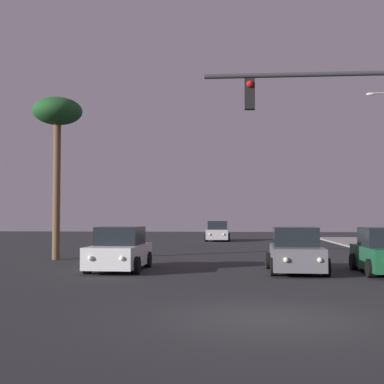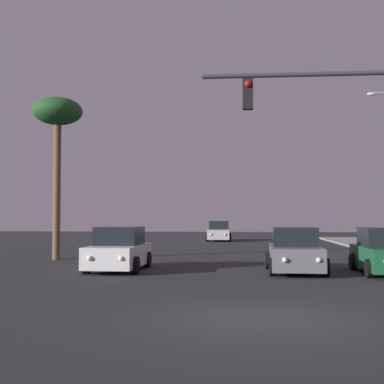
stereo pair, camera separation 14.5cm
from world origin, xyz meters
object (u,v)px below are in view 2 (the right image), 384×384
car_grey (295,252)px  car_silver (219,232)px  car_white (119,251)px  palm_tree_near (58,119)px

car_grey → car_silver: size_ratio=1.01×
car_grey → car_white: size_ratio=1.00×
car_silver → car_white: same height
car_white → palm_tree_near: (-4.14, 4.72, 6.05)m
car_silver → car_white: bearing=83.0°
car_white → car_silver: bearing=-95.6°
car_silver → car_white: (-3.00, -24.65, 0.00)m
car_white → palm_tree_near: 8.72m
car_grey → palm_tree_near: 13.35m
car_grey → car_silver: (-3.71, 24.82, 0.00)m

